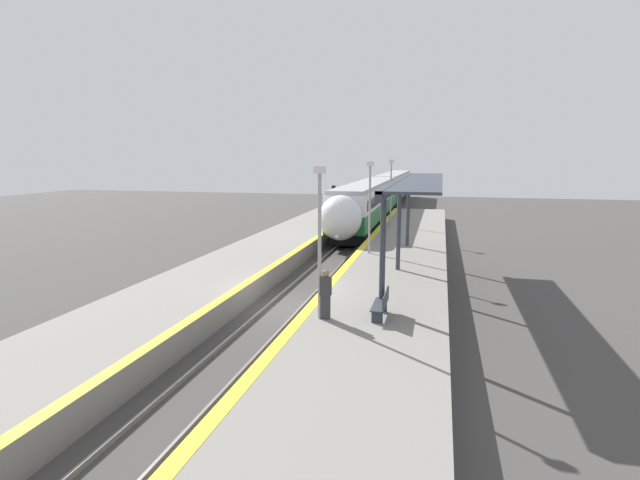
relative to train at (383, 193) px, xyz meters
name	(u,v)px	position (x,y,z in m)	size (l,w,h in m)	color
ground_plane	(285,308)	(0.00, -34.80, -2.28)	(120.00, 120.00, 0.00)	#423F3D
rail_left	(269,305)	(-0.72, -34.80, -2.21)	(0.08, 90.00, 0.15)	slate
rail_right	(302,307)	(0.72, -34.80, -2.21)	(0.08, 90.00, 0.15)	slate
train	(383,193)	(0.00, 0.00, 0.00)	(2.83, 49.24, 3.98)	black
platform_right	(383,304)	(4.04, -34.80, -1.82)	(4.98, 64.00, 0.94)	gray
platform_left	(200,291)	(-3.88, -34.80, -1.82)	(4.65, 64.00, 0.94)	gray
platform_bench	(382,303)	(4.36, -37.85, -0.88)	(0.44, 1.67, 0.89)	#2D333D
person_waiting	(326,294)	(2.57, -38.43, -0.50)	(0.36, 0.22, 1.65)	#333338
railway_signal	(334,205)	(-2.02, -15.88, 0.16)	(0.28, 0.28, 3.96)	#59595E
lamppost_near	(320,232)	(2.36, -38.44, 1.54)	(0.36, 0.20, 5.02)	#9E9EA3
lamppost_mid	(370,201)	(2.36, -26.91, 1.54)	(0.36, 0.20, 5.02)	#9E9EA3
lamppost_far	(391,188)	(2.36, -15.38, 1.54)	(0.36, 0.20, 5.02)	#9E9EA3
station_canopy	(412,186)	(4.83, -30.61, 2.61)	(2.02, 16.11, 4.27)	#333842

